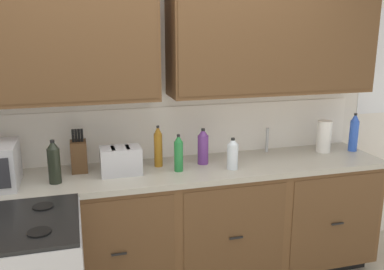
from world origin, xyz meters
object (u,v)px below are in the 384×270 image
at_px(bottle_green, 179,153).
at_px(bottle_amber, 158,147).
at_px(knife_block, 79,156).
at_px(paper_towel_roll, 324,136).
at_px(toaster, 121,161).
at_px(bottle_blue, 354,133).
at_px(bottle_violet, 203,147).
at_px(bottle_clear, 233,154).
at_px(bottle_dark, 54,162).

relative_size(bottle_green, bottle_amber, 0.87).
xyz_separation_m(knife_block, paper_towel_roll, (1.94, -0.04, 0.01)).
distance_m(toaster, bottle_blue, 1.91).
bearing_deg(bottle_violet, bottle_clear, -45.41).
bearing_deg(knife_block, paper_towel_roll, -1.07).
relative_size(toaster, knife_block, 0.90).
distance_m(bottle_green, bottle_blue, 1.51).
xyz_separation_m(toaster, bottle_violet, (0.62, 0.06, 0.04)).
distance_m(bottle_dark, bottle_clear, 1.22).
height_order(toaster, bottle_blue, bottle_blue).
bearing_deg(bottle_dark, toaster, 8.62).
distance_m(toaster, bottle_amber, 0.30).
height_order(bottle_violet, bottle_amber, bottle_amber).
xyz_separation_m(bottle_green, bottle_amber, (-0.12, 0.14, 0.02)).
bearing_deg(bottle_dark, bottle_clear, -2.16).
relative_size(toaster, bottle_dark, 0.96).
bearing_deg(bottle_green, bottle_blue, 4.07).
relative_size(toaster, bottle_blue, 0.89).
bearing_deg(bottle_amber, bottle_dark, -167.73).
bearing_deg(bottle_blue, knife_block, 178.03).
bearing_deg(paper_towel_roll, bottle_clear, -166.69).
relative_size(toaster, paper_towel_roll, 1.08).
height_order(bottle_amber, bottle_clear, bottle_amber).
bearing_deg(bottle_clear, bottle_amber, 158.02).
xyz_separation_m(bottle_blue, bottle_amber, (-1.63, 0.04, -0.00)).
distance_m(bottle_blue, bottle_clear, 1.14).
bearing_deg(bottle_blue, toaster, -178.35).
height_order(bottle_green, bottle_amber, bottle_amber).
xyz_separation_m(knife_block, bottle_green, (0.68, -0.18, 0.02)).
relative_size(knife_block, bottle_violet, 1.15).
xyz_separation_m(knife_block, bottle_clear, (1.06, -0.24, -0.00)).
height_order(bottle_violet, bottle_clear, bottle_violet).
xyz_separation_m(bottle_green, bottle_violet, (0.21, 0.11, 0.00)).
bearing_deg(toaster, bottle_blue, 1.65).
bearing_deg(bottle_dark, bottle_green, 0.96).
relative_size(bottle_blue, bottle_amber, 1.03).
distance_m(bottle_violet, bottle_blue, 1.30).
bearing_deg(paper_towel_roll, bottle_amber, -179.84).
distance_m(bottle_green, bottle_clear, 0.39).
relative_size(knife_block, bottle_blue, 0.98).
bearing_deg(bottle_violet, bottle_dark, -173.17).
distance_m(bottle_amber, bottle_clear, 0.54).
bearing_deg(bottle_blue, bottle_green, -175.93).
xyz_separation_m(paper_towel_roll, bottle_clear, (-0.87, -0.21, -0.02)).
bearing_deg(bottle_violet, toaster, -174.45).
xyz_separation_m(bottle_amber, bottle_clear, (0.50, -0.20, -0.04)).
bearing_deg(paper_towel_roll, bottle_violet, -178.11).
xyz_separation_m(bottle_violet, bottle_clear, (0.17, -0.17, -0.02)).
bearing_deg(bottle_clear, bottle_blue, 8.46).
relative_size(knife_block, paper_towel_roll, 1.19).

